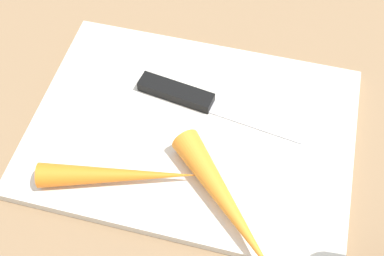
{
  "coord_description": "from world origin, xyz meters",
  "views": [
    {
      "loc": [
        0.08,
        -0.3,
        0.48
      ],
      "look_at": [
        0.0,
        0.0,
        0.01
      ],
      "focal_mm": 46.63,
      "sensor_mm": 36.0,
      "label": 1
    }
  ],
  "objects_px": {
    "carrot_short": "(119,175)",
    "carrot_long": "(227,204)",
    "cutting_board": "(192,131)",
    "knife": "(186,96)"
  },
  "relations": [
    {
      "from": "cutting_board",
      "to": "knife",
      "type": "distance_m",
      "value": 0.04
    },
    {
      "from": "carrot_short",
      "to": "carrot_long",
      "type": "height_order",
      "value": "carrot_long"
    },
    {
      "from": "cutting_board",
      "to": "carrot_long",
      "type": "xyz_separation_m",
      "value": [
        0.06,
        -0.09,
        0.02
      ]
    },
    {
      "from": "knife",
      "to": "carrot_long",
      "type": "relative_size",
      "value": 1.16
    },
    {
      "from": "carrot_short",
      "to": "carrot_long",
      "type": "xyz_separation_m",
      "value": [
        0.11,
        -0.01,
        0.0
      ]
    },
    {
      "from": "knife",
      "to": "carrot_long",
      "type": "xyz_separation_m",
      "value": [
        0.07,
        -0.13,
        0.01
      ]
    },
    {
      "from": "cutting_board",
      "to": "carrot_short",
      "type": "height_order",
      "value": "carrot_short"
    },
    {
      "from": "knife",
      "to": "carrot_short",
      "type": "bearing_deg",
      "value": -99.59
    },
    {
      "from": "cutting_board",
      "to": "knife",
      "type": "xyz_separation_m",
      "value": [
        -0.02,
        0.04,
        0.01
      ]
    },
    {
      "from": "cutting_board",
      "to": "knife",
      "type": "bearing_deg",
      "value": 113.12
    }
  ]
}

